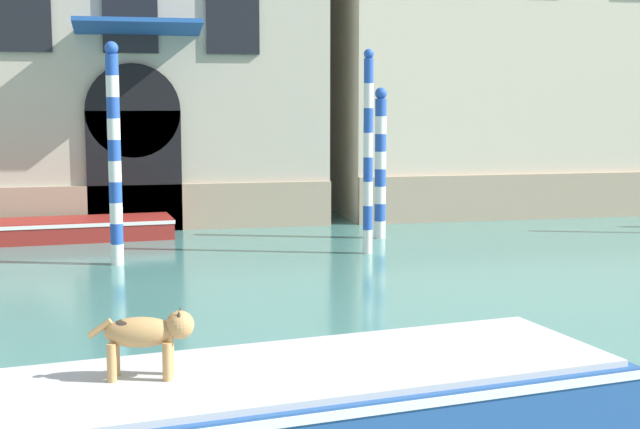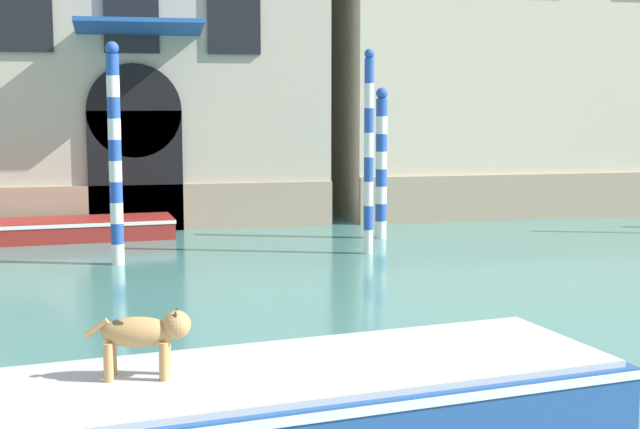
# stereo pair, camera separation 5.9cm
# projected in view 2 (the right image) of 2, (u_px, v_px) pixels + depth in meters

# --- Properties ---
(boat_foreground) EXTENTS (7.76, 3.10, 0.73)m
(boat_foreground) POSITION_uv_depth(u_px,v_px,m) (219.00, 412.00, 7.85)
(boat_foreground) COLOR #234C8C
(boat_foreground) RESTS_ON ground_plane
(dog_on_deck) EXTENTS (0.91, 0.35, 0.61)m
(dog_on_deck) POSITION_uv_depth(u_px,v_px,m) (145.00, 333.00, 7.69)
(dog_on_deck) COLOR tan
(dog_on_deck) RESTS_ON boat_foreground
(boat_moored_near_palazzo) EXTENTS (5.75, 1.90, 0.47)m
(boat_moored_near_palazzo) POSITION_uv_depth(u_px,v_px,m) (46.00, 230.00, 20.00)
(boat_moored_near_palazzo) COLOR maroon
(boat_moored_near_palazzo) RESTS_ON ground_plane
(mooring_pole_0) EXTENTS (0.27, 0.27, 3.42)m
(mooring_pole_0) POSITION_uv_depth(u_px,v_px,m) (381.00, 163.00, 20.18)
(mooring_pole_0) COLOR white
(mooring_pole_0) RESTS_ON ground_plane
(mooring_pole_3) EXTENTS (0.20, 0.20, 4.16)m
(mooring_pole_3) POSITION_uv_depth(u_px,v_px,m) (369.00, 152.00, 18.06)
(mooring_pole_3) COLOR white
(mooring_pole_3) RESTS_ON ground_plane
(mooring_pole_5) EXTENTS (0.25, 0.25, 4.22)m
(mooring_pole_5) POSITION_uv_depth(u_px,v_px,m) (115.00, 153.00, 16.83)
(mooring_pole_5) COLOR white
(mooring_pole_5) RESTS_ON ground_plane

